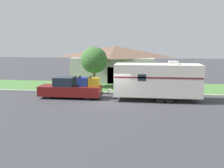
# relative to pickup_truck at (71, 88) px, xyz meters

# --- Properties ---
(ground_plane) EXTENTS (120.00, 120.00, 0.00)m
(ground_plane) POSITION_rel_pickup_truck_xyz_m (4.36, -1.35, -0.91)
(ground_plane) COLOR #38383D
(curb_strip) EXTENTS (80.00, 0.30, 0.14)m
(curb_strip) POSITION_rel_pickup_truck_xyz_m (4.36, 2.40, -0.84)
(curb_strip) COLOR #999993
(curb_strip) RESTS_ON ground_plane
(lawn_strip) EXTENTS (80.00, 7.00, 0.03)m
(lawn_strip) POSITION_rel_pickup_truck_xyz_m (4.36, 6.05, -0.90)
(lawn_strip) COLOR #477538
(lawn_strip) RESTS_ON ground_plane
(house_across_street) EXTENTS (11.34, 7.57, 4.63)m
(house_across_street) POSITION_rel_pickup_truck_xyz_m (2.75, 11.71, 1.48)
(house_across_street) COLOR #B2B2A8
(house_across_street) RESTS_ON ground_plane
(pickup_truck) EXTENTS (5.86, 1.91, 2.07)m
(pickup_truck) POSITION_rel_pickup_truck_xyz_m (0.00, 0.00, 0.00)
(pickup_truck) COLOR black
(pickup_truck) RESTS_ON ground_plane
(travel_trailer) EXTENTS (8.62, 2.48, 3.54)m
(travel_trailer) POSITION_rel_pickup_truck_xyz_m (7.91, -0.00, 0.94)
(travel_trailer) COLOR black
(travel_trailer) RESTS_ON ground_plane
(mailbox) EXTENTS (0.48, 0.20, 1.42)m
(mailbox) POSITION_rel_pickup_truck_xyz_m (0.41, 3.18, 0.17)
(mailbox) COLOR brown
(mailbox) RESTS_ON ground_plane
(tree_in_yard) EXTENTS (3.01, 3.01, 4.66)m
(tree_in_yard) POSITION_rel_pickup_truck_xyz_m (1.08, 5.75, 2.23)
(tree_in_yard) COLOR brown
(tree_in_yard) RESTS_ON ground_plane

